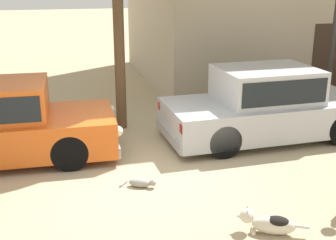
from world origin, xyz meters
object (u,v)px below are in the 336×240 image
(street_lamp, at_px, (335,21))
(parked_sedan_second, at_px, (266,104))
(stray_dog_tan, at_px, (269,223))
(stray_cat, at_px, (141,183))

(street_lamp, bearing_deg, parked_sedan_second, -151.07)
(parked_sedan_second, xyz_separation_m, street_lamp, (2.31, 1.28, 1.54))
(parked_sedan_second, distance_m, street_lamp, 3.06)
(stray_dog_tan, height_order, stray_cat, stray_dog_tan)
(parked_sedan_second, relative_size, street_lamp, 1.27)
(stray_dog_tan, xyz_separation_m, street_lamp, (3.92, 4.75, 2.12))
(stray_dog_tan, height_order, street_lamp, street_lamp)
(stray_dog_tan, bearing_deg, parked_sedan_second, -90.42)
(stray_cat, relative_size, street_lamp, 0.17)
(parked_sedan_second, distance_m, stray_cat, 3.52)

